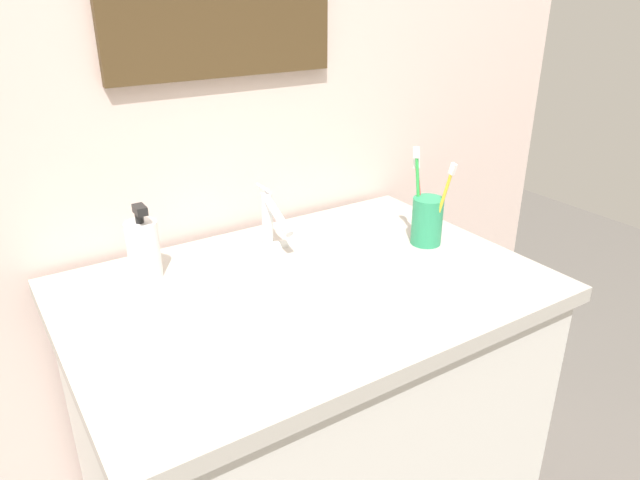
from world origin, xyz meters
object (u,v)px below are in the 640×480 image
(toothbrush_yellow, at_px, (443,200))
(toothbrush_red, at_px, (419,193))
(faucet, at_px, (270,217))
(toothbrush_cup, at_px, (427,221))
(soap_dispenser, at_px, (144,249))
(toothbrush_green, at_px, (418,189))

(toothbrush_yellow, xyz_separation_m, toothbrush_red, (-0.01, 0.07, -0.00))
(faucet, bearing_deg, toothbrush_yellow, -34.54)
(toothbrush_cup, relative_size, soap_dispenser, 0.69)
(toothbrush_yellow, bearing_deg, faucet, 145.46)
(toothbrush_cup, xyz_separation_m, toothbrush_yellow, (0.00, -0.04, 0.06))
(toothbrush_yellow, bearing_deg, toothbrush_cup, 95.26)
(toothbrush_yellow, bearing_deg, toothbrush_green, 102.07)
(toothbrush_cup, xyz_separation_m, toothbrush_green, (-0.01, 0.03, 0.07))
(toothbrush_green, bearing_deg, toothbrush_red, 28.01)
(toothbrush_cup, distance_m, toothbrush_red, 0.06)
(toothbrush_cup, bearing_deg, soap_dispenser, 162.73)
(faucet, height_order, toothbrush_cup, faucet)
(faucet, bearing_deg, toothbrush_red, -25.19)
(faucet, xyz_separation_m, toothbrush_red, (0.30, -0.14, 0.04))
(toothbrush_cup, height_order, toothbrush_green, toothbrush_green)
(toothbrush_red, bearing_deg, soap_dispenser, 165.45)
(toothbrush_yellow, height_order, toothbrush_red, toothbrush_yellow)
(soap_dispenser, bearing_deg, faucet, -1.86)
(toothbrush_cup, bearing_deg, faucet, 150.41)
(toothbrush_green, distance_m, soap_dispenser, 0.59)
(toothbrush_green, height_order, toothbrush_yellow, toothbrush_green)
(faucet, distance_m, toothbrush_cup, 0.34)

